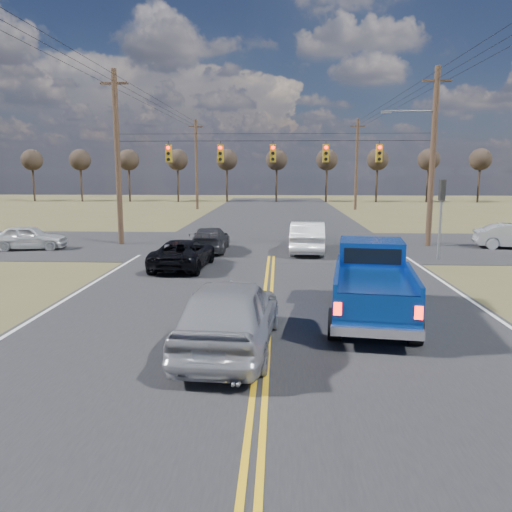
{
  "coord_description": "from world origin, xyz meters",
  "views": [
    {
      "loc": [
        0.36,
        -11.01,
        4.29
      ],
      "look_at": [
        -0.39,
        5.37,
        1.5
      ],
      "focal_mm": 35.0,
      "sensor_mm": 36.0,
      "label": 1
    }
  ],
  "objects_px": {
    "pickup_truck": "(372,284)",
    "silver_suv": "(230,314)",
    "black_suv": "(183,254)",
    "white_car_queue": "(307,237)",
    "cross_car_west": "(29,238)",
    "dgrey_car_queue": "(210,239)"
  },
  "relations": [
    {
      "from": "dgrey_car_queue",
      "to": "white_car_queue",
      "type": "bearing_deg",
      "value": 178.87
    },
    {
      "from": "silver_suv",
      "to": "cross_car_west",
      "type": "relative_size",
      "value": 1.33
    },
    {
      "from": "pickup_truck",
      "to": "silver_suv",
      "type": "bearing_deg",
      "value": -136.64
    },
    {
      "from": "black_suv",
      "to": "cross_car_west",
      "type": "distance_m",
      "value": 10.74
    },
    {
      "from": "white_car_queue",
      "to": "cross_car_west",
      "type": "bearing_deg",
      "value": 2.86
    },
    {
      "from": "pickup_truck",
      "to": "silver_suv",
      "type": "relative_size",
      "value": 1.13
    },
    {
      "from": "white_car_queue",
      "to": "cross_car_west",
      "type": "relative_size",
      "value": 1.26
    },
    {
      "from": "black_suv",
      "to": "dgrey_car_queue",
      "type": "bearing_deg",
      "value": -93.22
    },
    {
      "from": "pickup_truck",
      "to": "black_suv",
      "type": "height_order",
      "value": "pickup_truck"
    },
    {
      "from": "black_suv",
      "to": "pickup_truck",
      "type": "bearing_deg",
      "value": 136.72
    },
    {
      "from": "black_suv",
      "to": "white_car_queue",
      "type": "bearing_deg",
      "value": -137.17
    },
    {
      "from": "silver_suv",
      "to": "black_suv",
      "type": "distance_m",
      "value": 10.68
    },
    {
      "from": "silver_suv",
      "to": "dgrey_car_queue",
      "type": "height_order",
      "value": "silver_suv"
    },
    {
      "from": "black_suv",
      "to": "cross_car_west",
      "type": "relative_size",
      "value": 1.18
    },
    {
      "from": "white_car_queue",
      "to": "pickup_truck",
      "type": "bearing_deg",
      "value": 99.13
    },
    {
      "from": "pickup_truck",
      "to": "cross_car_west",
      "type": "distance_m",
      "value": 20.66
    },
    {
      "from": "dgrey_car_queue",
      "to": "cross_car_west",
      "type": "height_order",
      "value": "cross_car_west"
    },
    {
      "from": "silver_suv",
      "to": "black_suv",
      "type": "bearing_deg",
      "value": -69.45
    },
    {
      "from": "silver_suv",
      "to": "dgrey_car_queue",
      "type": "xyz_separation_m",
      "value": [
        -2.53,
        14.96,
        -0.24
      ]
    },
    {
      "from": "white_car_queue",
      "to": "silver_suv",
      "type": "bearing_deg",
      "value": 83.32
    },
    {
      "from": "pickup_truck",
      "to": "dgrey_car_queue",
      "type": "bearing_deg",
      "value": 125.75
    },
    {
      "from": "black_suv",
      "to": "white_car_queue",
      "type": "height_order",
      "value": "white_car_queue"
    }
  ]
}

